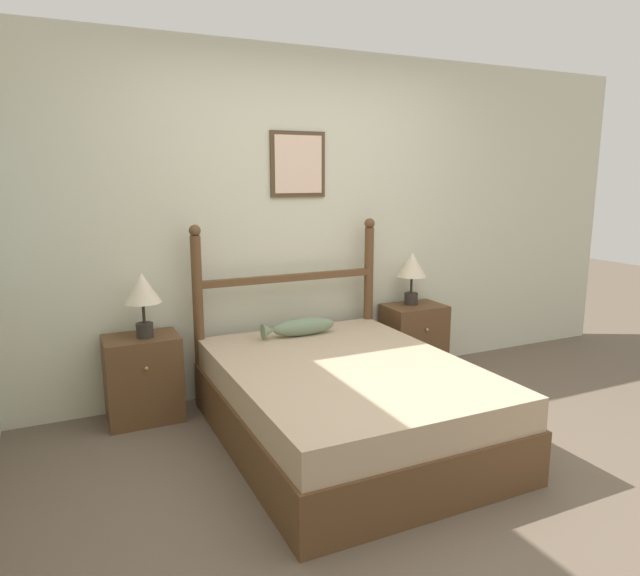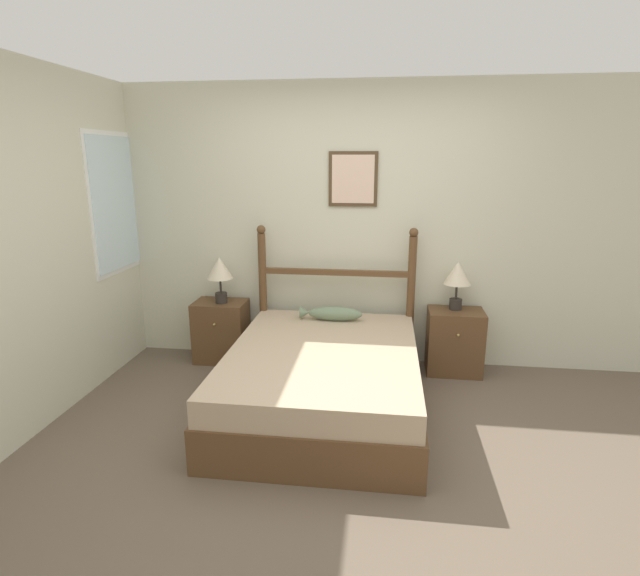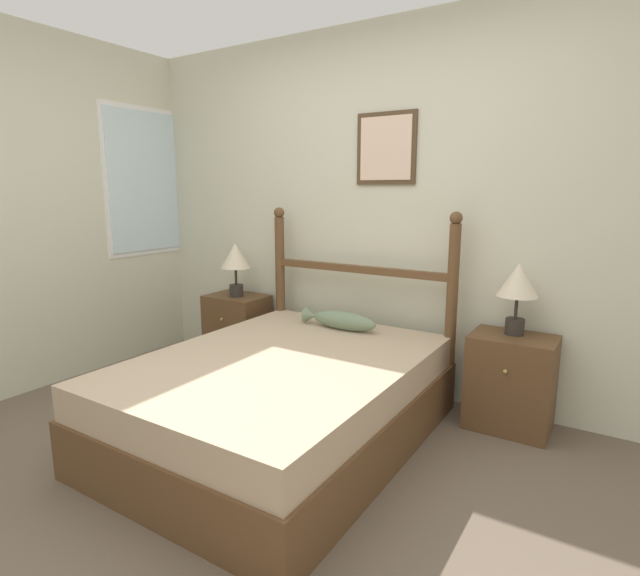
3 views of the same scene
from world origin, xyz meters
name	(u,v)px [view 2 (image 2 of 3)]	position (x,y,z in m)	size (l,w,h in m)	color
ground_plane	(331,458)	(0.00, 0.00, 0.00)	(16.00, 16.00, 0.00)	brown
wall_back	(353,227)	(0.00, 1.73, 1.28)	(6.40, 0.08, 2.55)	beige
wall_left	(5,256)	(-2.13, 0.03, 1.28)	(0.08, 6.40, 2.55)	beige
bed	(323,380)	(-0.14, 0.65, 0.25)	(1.44, 1.90, 0.50)	brown
headboard	(335,291)	(-0.14, 1.56, 0.71)	(1.45, 0.08, 1.30)	brown
nightstand_left	(221,331)	(-1.22, 1.50, 0.29)	(0.48, 0.37, 0.58)	brown
nightstand_right	(454,342)	(0.95, 1.50, 0.29)	(0.48, 0.37, 0.58)	brown
table_lamp_left	(220,271)	(-1.20, 1.47, 0.89)	(0.24, 0.24, 0.43)	#2D2823
table_lamp_right	(457,276)	(0.94, 1.54, 0.89)	(0.24, 0.24, 0.43)	#2D2823
fish_pillow	(332,314)	(-0.15, 1.33, 0.56)	(0.55, 0.12, 0.12)	gray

